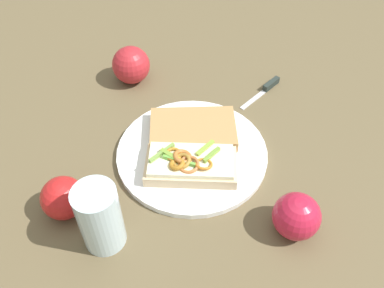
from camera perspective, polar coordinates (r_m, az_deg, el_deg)
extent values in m
plane|color=brown|center=(0.79, 0.00, -1.54)|extent=(2.00, 2.00, 0.00)
cylinder|color=white|center=(0.79, 0.00, -1.26)|extent=(0.28, 0.28, 0.01)
cube|color=beige|center=(0.75, -0.14, -3.02)|extent=(0.16, 0.18, 0.02)
cube|color=#F1EBC1|center=(0.74, -0.15, -2.26)|extent=(0.15, 0.16, 0.01)
torus|color=#A87D32|center=(0.72, -1.42, -2.34)|extent=(0.05, 0.05, 0.02)
torus|color=#BF6E23|center=(0.72, 1.58, -2.73)|extent=(0.04, 0.04, 0.01)
torus|color=#B76A2E|center=(0.73, -1.29, -1.73)|extent=(0.04, 0.04, 0.02)
torus|color=#C3713C|center=(0.72, -0.44, -2.79)|extent=(0.04, 0.04, 0.01)
torus|color=#B27322|center=(0.72, -2.07, -2.75)|extent=(0.03, 0.03, 0.02)
torus|color=#B37622|center=(0.74, -2.50, -1.41)|extent=(0.04, 0.04, 0.01)
cube|color=olive|center=(0.73, 2.67, -1.47)|extent=(0.02, 0.04, 0.01)
cube|color=#6BB243|center=(0.73, -1.76, -2.28)|extent=(0.05, 0.04, 0.01)
cube|color=olive|center=(0.73, -2.88, -1.64)|extent=(0.04, 0.02, 0.01)
cube|color=#8CAF3C|center=(0.75, 1.81, -0.52)|extent=(0.02, 0.04, 0.01)
cube|color=#7A9F47|center=(0.74, -4.14, -1.14)|extent=(0.02, 0.06, 0.01)
cube|color=#B3854F|center=(0.81, 0.13, 1.97)|extent=(0.17, 0.19, 0.02)
sphere|color=#BA1C37|center=(0.69, 13.97, -9.47)|extent=(0.11, 0.11, 0.08)
sphere|color=red|center=(0.72, -17.07, -7.00)|extent=(0.10, 0.10, 0.07)
sphere|color=#B2232B|center=(0.94, -8.26, 10.54)|extent=(0.09, 0.09, 0.08)
cylinder|color=silver|center=(0.65, -12.37, -9.70)|extent=(0.07, 0.07, 0.12)
cube|color=silver|center=(0.91, 8.27, 5.97)|extent=(0.03, 0.08, 0.00)
cube|color=#262E2A|center=(0.95, 10.66, 7.99)|extent=(0.02, 0.05, 0.01)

